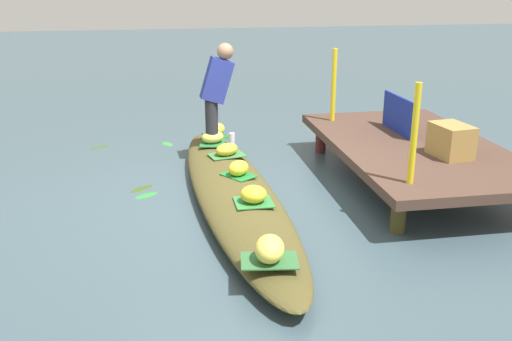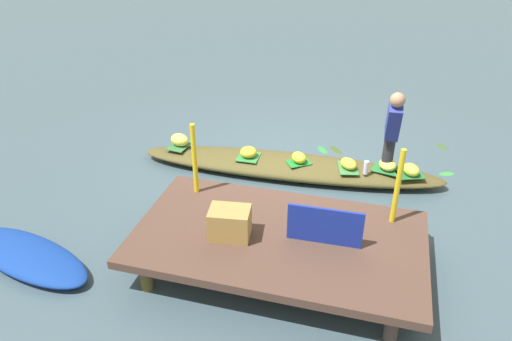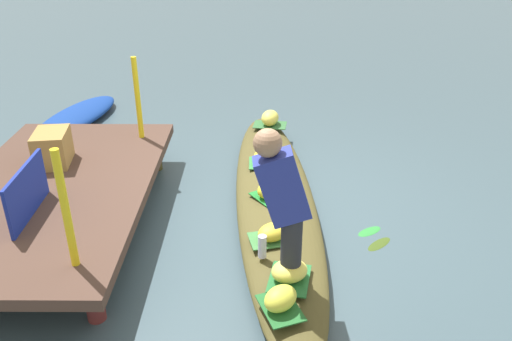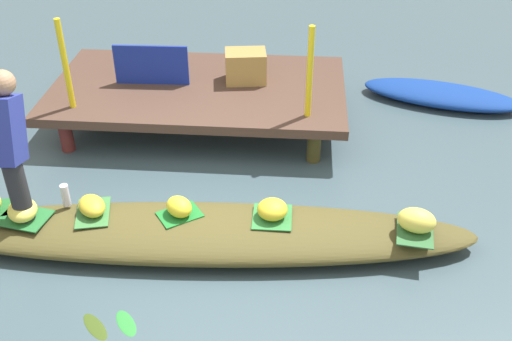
# 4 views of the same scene
# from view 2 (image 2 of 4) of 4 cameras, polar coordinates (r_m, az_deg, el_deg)

# --- Properties ---
(canal_water) EXTENTS (40.00, 40.00, 0.00)m
(canal_water) POSITION_cam_2_polar(r_m,az_deg,el_deg) (7.42, 3.81, -0.31)
(canal_water) COLOR #3A4E56
(canal_water) RESTS_ON ground
(dock_platform) EXTENTS (3.20, 1.80, 0.45)m
(dock_platform) POSITION_cam_2_polar(r_m,az_deg,el_deg) (5.42, 2.64, -8.11)
(dock_platform) COLOR #4A342A
(dock_platform) RESTS_ON ground
(vendor_boat) EXTENTS (4.65, 1.04, 0.25)m
(vendor_boat) POSITION_cam_2_polar(r_m,az_deg,el_deg) (7.36, 3.85, 0.52)
(vendor_boat) COLOR #4C4421
(vendor_boat) RESTS_ON ground
(moored_boat) EXTENTS (1.93, 1.09, 0.19)m
(moored_boat) POSITION_cam_2_polar(r_m,az_deg,el_deg) (6.24, -25.32, -9.12)
(moored_boat) COLOR navy
(moored_boat) RESTS_ON ground
(leaf_mat_0) EXTENTS (0.34, 0.46, 0.01)m
(leaf_mat_0) POSITION_cam_2_polar(r_m,az_deg,el_deg) (7.76, -8.95, 2.96)
(leaf_mat_0) COLOR #306435
(leaf_mat_0) RESTS_ON vendor_boat
(banana_bunch_0) EXTENTS (0.35, 0.29, 0.20)m
(banana_bunch_0) POSITION_cam_2_polar(r_m,az_deg,el_deg) (7.72, -9.01, 3.60)
(banana_bunch_0) COLOR #E9D953
(banana_bunch_0) RESTS_ON vendor_boat
(leaf_mat_1) EXTENTS (0.42, 0.40, 0.01)m
(leaf_mat_1) POSITION_cam_2_polar(r_m,az_deg,el_deg) (7.20, 5.05, 0.96)
(leaf_mat_1) COLOR #1D742B
(leaf_mat_1) RESTS_ON vendor_boat
(banana_bunch_1) EXTENTS (0.31, 0.31, 0.16)m
(banana_bunch_1) POSITION_cam_2_polar(r_m,az_deg,el_deg) (7.17, 5.08, 1.52)
(banana_bunch_1) COLOR yellow
(banana_bunch_1) RESTS_ON vendor_boat
(leaf_mat_2) EXTENTS (0.44, 0.37, 0.01)m
(leaf_mat_2) POSITION_cam_2_polar(r_m,az_deg,el_deg) (7.20, 17.72, -0.49)
(leaf_mat_2) COLOR #22622A
(leaf_mat_2) RESTS_ON vendor_boat
(banana_bunch_2) EXTENTS (0.33, 0.33, 0.17)m
(banana_bunch_2) POSITION_cam_2_polar(r_m,az_deg,el_deg) (7.16, 17.82, 0.09)
(banana_bunch_2) COLOR yellow
(banana_bunch_2) RESTS_ON vendor_boat
(leaf_mat_3) EXTENTS (0.35, 0.46, 0.01)m
(leaf_mat_3) POSITION_cam_2_polar(r_m,az_deg,el_deg) (7.16, 10.82, 0.31)
(leaf_mat_3) COLOR #3A763A
(leaf_mat_3) RESTS_ON vendor_boat
(banana_bunch_3) EXTENTS (0.34, 0.36, 0.14)m
(banana_bunch_3) POSITION_cam_2_polar(r_m,az_deg,el_deg) (7.13, 10.87, 0.80)
(banana_bunch_3) COLOR gold
(banana_bunch_3) RESTS_ON vendor_boat
(leaf_mat_4) EXTENTS (0.33, 0.35, 0.01)m
(leaf_mat_4) POSITION_cam_2_polar(r_m,az_deg,el_deg) (7.33, -0.90, 1.63)
(leaf_mat_4) COLOR #2E7938
(leaf_mat_4) RESTS_ON vendor_boat
(banana_bunch_4) EXTENTS (0.25, 0.25, 0.16)m
(banana_bunch_4) POSITION_cam_2_polar(r_m,az_deg,el_deg) (7.30, -0.90, 2.18)
(banana_bunch_4) COLOR yellow
(banana_bunch_4) RESTS_ON vendor_boat
(leaf_mat_5) EXTENTS (0.45, 0.37, 0.01)m
(leaf_mat_5) POSITION_cam_2_polar(r_m,az_deg,el_deg) (7.25, 15.18, 0.16)
(leaf_mat_5) COLOR #236630
(leaf_mat_5) RESTS_ON vendor_boat
(banana_bunch_5) EXTENTS (0.33, 0.35, 0.15)m
(banana_bunch_5) POSITION_cam_2_polar(r_m,az_deg,el_deg) (7.22, 15.26, 0.68)
(banana_bunch_5) COLOR #EBD955
(banana_bunch_5) RESTS_ON vendor_boat
(vendor_person) EXTENTS (0.21, 0.43, 1.24)m
(vendor_person) POSITION_cam_2_polar(r_m,az_deg,el_deg) (6.89, 15.83, 4.95)
(vendor_person) COLOR #28282D
(vendor_person) RESTS_ON vendor_boat
(water_bottle) EXTENTS (0.07, 0.07, 0.20)m
(water_bottle) POSITION_cam_2_polar(r_m,az_deg,el_deg) (7.02, 12.85, 0.34)
(water_bottle) COLOR silver
(water_bottle) RESTS_ON vendor_boat
(market_banner) EXTENTS (0.81, 0.05, 0.44)m
(market_banner) POSITION_cam_2_polar(r_m,az_deg,el_deg) (5.19, 8.13, -6.52)
(market_banner) COLOR navy
(market_banner) RESTS_ON dock_platform
(railing_post_west) EXTENTS (0.06, 0.06, 0.93)m
(railing_post_west) POSITION_cam_2_polar(r_m,az_deg,el_deg) (5.55, 16.36, -1.86)
(railing_post_west) COLOR yellow
(railing_post_west) RESTS_ON dock_platform
(railing_post_east) EXTENTS (0.06, 0.06, 0.93)m
(railing_post_east) POSITION_cam_2_polar(r_m,az_deg,el_deg) (5.93, -7.27, 1.34)
(railing_post_east) COLOR yellow
(railing_post_east) RESTS_ON dock_platform
(produce_crate) EXTENTS (0.48, 0.38, 0.34)m
(produce_crate) POSITION_cam_2_polar(r_m,az_deg,el_deg) (5.28, -3.12, -6.21)
(produce_crate) COLOR #9F7B3F
(produce_crate) RESTS_ON dock_platform
(drifting_plant_0) EXTENTS (0.27, 0.31, 0.01)m
(drifting_plant_0) POSITION_cam_2_polar(r_m,az_deg,el_deg) (8.76, 21.13, 2.65)
(drifting_plant_0) COLOR #35512D
(drifting_plant_0) RESTS_ON ground
(drifting_plant_1) EXTENTS (0.26, 0.30, 0.01)m
(drifting_plant_1) POSITION_cam_2_polar(r_m,az_deg,el_deg) (8.15, 7.87, 2.45)
(drifting_plant_1) COLOR #297E32
(drifting_plant_1) RESTS_ON ground
(drifting_plant_2) EXTENTS (0.27, 0.21, 0.01)m
(drifting_plant_2) POSITION_cam_2_polar(r_m,az_deg,el_deg) (7.93, 21.60, -0.35)
(drifting_plant_2) COLOR #318835
(drifting_plant_2) RESTS_ON ground
(drifting_plant_3) EXTENTS (0.29, 0.30, 0.01)m
(drifting_plant_3) POSITION_cam_2_polar(r_m,az_deg,el_deg) (8.17, 9.40, 2.41)
(drifting_plant_3) COLOR #374B17
(drifting_plant_3) RESTS_ON ground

